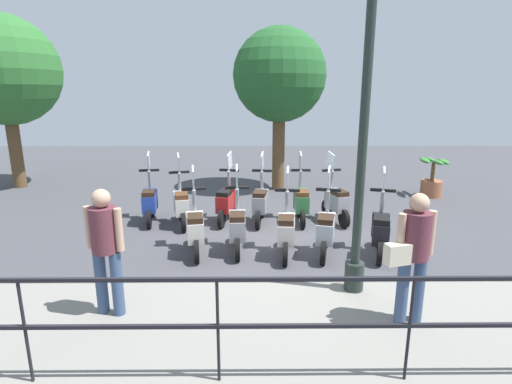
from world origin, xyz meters
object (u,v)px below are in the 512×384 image
object	(u,v)px
lamp_post_near	(363,143)
tree_distant	(279,76)
scooter_far_5	(150,201)
scooter_near_3	(237,226)
scooter_far_4	(181,204)
scooter_far_2	(260,202)
scooter_far_0	(336,201)
scooter_near_4	(195,228)
potted_palm	(432,181)
scooter_near_1	(326,229)
pedestrian_with_bag	(413,249)
tree_large	(4,71)
scooter_near_2	(286,230)
scooter_near_0	(380,230)
pedestrian_distant	(105,243)
scooter_far_3	(226,201)
scooter_far_1	(301,201)

from	to	relation	value
lamp_post_near	tree_distant	xyz separation A→B (m)	(6.56, 0.65, 1.05)
scooter_far_5	scooter_near_3	bearing A→B (deg)	-139.19
scooter_near_3	scooter_far_4	xyz separation A→B (m)	(1.46, 1.26, 0.00)
lamp_post_near	scooter_far_2	bearing A→B (deg)	20.25
tree_distant	scooter_far_5	size ratio (longest dim) A/B	2.98
scooter_far_2	scooter_far_0	bearing A→B (deg)	-80.03
scooter_far_0	scooter_far_2	bearing A→B (deg)	76.08
tree_distant	scooter_near_4	distance (m)	5.91
potted_palm	scooter_near_4	world-z (taller)	scooter_near_4
scooter_near_1	pedestrian_with_bag	bearing A→B (deg)	-152.99
scooter_near_1	scooter_near_3	distance (m)	1.57
lamp_post_near	tree_large	xyz separation A→B (m)	(6.88, 8.52, 1.21)
pedestrian_with_bag	scooter_near_1	xyz separation A→B (m)	(2.39, 0.55, -0.60)
scooter_near_2	scooter_near_1	bearing A→B (deg)	-81.08
scooter_near_0	scooter_far_4	distance (m)	4.13
scooter_far_5	tree_distant	bearing A→B (deg)	-52.95
pedestrian_distant	scooter_far_4	bearing A→B (deg)	-169.89
scooter_near_4	scooter_far_5	distance (m)	2.17
scooter_far_4	scooter_near_2	bearing A→B (deg)	-141.94
lamp_post_near	scooter_near_0	world-z (taller)	lamp_post_near
tree_large	scooter_near_4	world-z (taller)	tree_large
scooter_far_0	pedestrian_with_bag	bearing A→B (deg)	164.08
lamp_post_near	scooter_near_3	size ratio (longest dim) A/B	2.98
tree_distant	scooter_far_3	distance (m)	4.39
pedestrian_with_bag	scooter_near_3	world-z (taller)	pedestrian_with_bag
tree_large	scooter_far_1	distance (m)	9.36
tree_distant	scooter_far_1	world-z (taller)	tree_distant
tree_distant	scooter_far_3	size ratio (longest dim) A/B	2.98
tree_distant	scooter_far_1	size ratio (longest dim) A/B	2.98
tree_large	scooter_near_3	size ratio (longest dim) A/B	3.24
scooter_far_3	scooter_far_4	xyz separation A→B (m)	(-0.22, 0.95, 0.00)
tree_distant	scooter_far_0	xyz separation A→B (m)	(-3.14, -1.08, -2.77)
potted_palm	scooter_far_5	size ratio (longest dim) A/B	0.69
scooter_near_3	scooter_far_3	world-z (taller)	same
pedestrian_distant	scooter_far_1	distance (m)	4.92
scooter_far_0	lamp_post_near	bearing A→B (deg)	156.86
lamp_post_near	potted_palm	xyz separation A→B (m)	(5.65, -3.55, -1.75)
scooter_far_3	pedestrian_with_bag	bearing A→B (deg)	-138.40
lamp_post_near	scooter_near_1	size ratio (longest dim) A/B	2.98
scooter_far_0	scooter_near_2	bearing A→B (deg)	130.44
lamp_post_near	scooter_far_0	distance (m)	3.84
scooter_far_3	scooter_near_2	bearing A→B (deg)	-136.31
pedestrian_with_bag	pedestrian_distant	xyz separation A→B (m)	(0.23, 3.60, 0.00)
scooter_far_3	scooter_far_2	bearing A→B (deg)	-83.03
scooter_near_2	scooter_near_4	bearing A→B (deg)	92.08
scooter_near_4	scooter_far_4	world-z (taller)	same
scooter_near_4	scooter_far_2	world-z (taller)	same
tree_large	lamp_post_near	bearing A→B (deg)	-128.94
potted_palm	scooter_far_5	distance (m)	7.56
tree_distant	scooter_near_4	size ratio (longest dim) A/B	2.98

